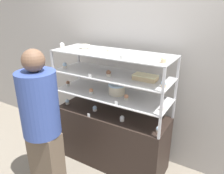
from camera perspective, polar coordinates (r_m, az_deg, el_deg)
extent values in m
plane|color=gray|center=(3.17, 0.00, -18.54)|extent=(20.00, 20.00, 0.00)
cube|color=gray|center=(2.89, 4.15, 6.56)|extent=(8.00, 0.05, 2.60)
cube|color=black|center=(2.95, 0.00, -13.00)|extent=(1.42, 0.52, 0.74)
cube|color=#B7B7BC|center=(3.26, -8.31, 0.11)|extent=(0.02, 0.02, 0.25)
cube|color=#B7B7BC|center=(2.67, 15.83, -5.41)|extent=(0.02, 0.02, 0.25)
cube|color=#B7B7BC|center=(2.92, -14.41, -2.93)|extent=(0.02, 0.02, 0.25)
cube|color=#B7B7BC|center=(2.25, 12.30, -10.43)|extent=(0.02, 0.02, 0.25)
cube|color=silver|center=(2.65, 0.00, -1.91)|extent=(1.42, 0.52, 0.01)
cube|color=#B7B7BC|center=(3.18, -8.56, 4.37)|extent=(0.02, 0.02, 0.25)
cube|color=#B7B7BC|center=(2.57, 16.38, -0.36)|extent=(0.02, 0.02, 0.25)
cube|color=#B7B7BC|center=(2.83, -14.87, 1.76)|extent=(0.02, 0.02, 0.25)
cube|color=#B7B7BC|center=(2.13, 12.83, -4.62)|extent=(0.02, 0.02, 0.25)
cube|color=silver|center=(2.56, 0.00, 3.31)|extent=(1.42, 0.52, 0.01)
cube|color=#B7B7BC|center=(3.11, -8.81, 8.84)|extent=(0.02, 0.02, 0.25)
cube|color=#B7B7BC|center=(2.49, 16.98, 5.06)|extent=(0.02, 0.02, 0.25)
cube|color=#B7B7BC|center=(2.76, -15.37, 6.72)|extent=(0.02, 0.02, 0.25)
cube|color=#B7B7BC|center=(2.03, 13.40, 1.82)|extent=(0.02, 0.02, 0.25)
cube|color=silver|center=(2.49, 0.00, 8.85)|extent=(1.42, 0.52, 0.01)
cylinder|color=beige|center=(2.63, 1.27, -0.70)|extent=(0.20, 0.20, 0.11)
cylinder|color=silver|center=(2.60, 1.28, 0.61)|extent=(0.20, 0.20, 0.02)
cube|color=#DBBC84|center=(2.37, 8.65, 2.36)|extent=(0.25, 0.14, 0.05)
cube|color=#F4EAB2|center=(2.37, 8.69, 3.03)|extent=(0.26, 0.14, 0.01)
cylinder|color=beige|center=(3.03, -11.59, -4.11)|extent=(0.05, 0.05, 0.03)
sphere|color=silver|center=(3.02, -11.63, -3.62)|extent=(0.05, 0.05, 0.05)
cylinder|color=white|center=(2.80, -4.51, -5.94)|extent=(0.05, 0.05, 0.03)
sphere|color=silver|center=(2.78, -4.53, -5.42)|extent=(0.05, 0.05, 0.05)
cylinder|color=white|center=(2.57, 2.63, -8.57)|extent=(0.05, 0.05, 0.03)
sphere|color=white|center=(2.55, 2.64, -8.01)|extent=(0.05, 0.05, 0.05)
cylinder|color=#CCB28C|center=(2.41, 12.00, -11.16)|extent=(0.05, 0.05, 0.03)
sphere|color=silver|center=(2.40, 12.06, -10.58)|extent=(0.05, 0.05, 0.05)
cube|color=white|center=(2.66, -6.12, -7.32)|extent=(0.04, 0.00, 0.04)
cylinder|color=white|center=(2.97, -11.41, 0.65)|extent=(0.05, 0.05, 0.03)
sphere|color=#8C5B42|center=(2.96, -11.45, 1.15)|extent=(0.05, 0.05, 0.05)
cylinder|color=white|center=(2.66, -5.43, -1.43)|extent=(0.05, 0.05, 0.03)
sphere|color=#E5996B|center=(2.65, -5.45, -0.88)|extent=(0.05, 0.05, 0.05)
cylinder|color=beige|center=(2.49, 3.74, -3.07)|extent=(0.05, 0.05, 0.03)
sphere|color=#E5996B|center=(2.48, 3.75, -2.48)|extent=(0.05, 0.05, 0.05)
cylinder|color=beige|center=(2.31, 13.05, -5.64)|extent=(0.05, 0.05, 0.03)
sphere|color=silver|center=(2.30, 13.11, -5.02)|extent=(0.05, 0.05, 0.05)
cube|color=white|center=(2.36, 1.11, -4.22)|extent=(0.04, 0.00, 0.04)
cylinder|color=beige|center=(2.86, -12.21, 5.19)|extent=(0.05, 0.05, 0.03)
sphere|color=silver|center=(2.86, -12.25, 5.75)|extent=(0.06, 0.06, 0.06)
cylinder|color=beige|center=(2.48, -0.90, 3.19)|extent=(0.05, 0.05, 0.03)
sphere|color=#8C5B42|center=(2.47, -0.91, 3.83)|extent=(0.06, 0.06, 0.06)
cylinder|color=#CCB28C|center=(2.21, 13.32, 0.30)|extent=(0.05, 0.05, 0.03)
sphere|color=silver|center=(2.20, 13.38, 1.01)|extent=(0.06, 0.06, 0.06)
cube|color=white|center=(2.44, -5.81, 2.95)|extent=(0.04, 0.00, 0.04)
cylinder|color=beige|center=(2.80, -12.87, 10.12)|extent=(0.05, 0.05, 0.03)
sphere|color=white|center=(2.79, -12.92, 10.71)|extent=(0.05, 0.05, 0.05)
cylinder|color=white|center=(2.43, -0.70, 8.98)|extent=(0.05, 0.05, 0.03)
sphere|color=#F4EAB2|center=(2.42, -0.70, 9.66)|extent=(0.05, 0.05, 0.05)
cylinder|color=#CCB28C|center=(2.11, 13.26, 6.53)|extent=(0.05, 0.05, 0.03)
sphere|color=#F4EAB2|center=(2.10, 13.32, 7.30)|extent=(0.05, 0.05, 0.05)
cube|color=white|center=(2.16, 2.39, 7.67)|extent=(0.04, 0.00, 0.04)
torus|color=#EFE5CC|center=(2.76, -7.17, 10.50)|extent=(0.15, 0.15, 0.04)
cube|color=brown|center=(2.65, -16.64, -18.29)|extent=(0.36, 0.20, 0.76)
cylinder|color=#33478C|center=(2.27, -18.51, -4.21)|extent=(0.38, 0.38, 0.66)
sphere|color=brown|center=(2.13, -19.88, 6.54)|extent=(0.22, 0.22, 0.22)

